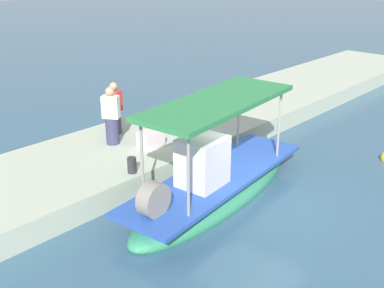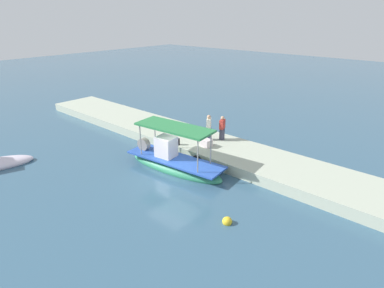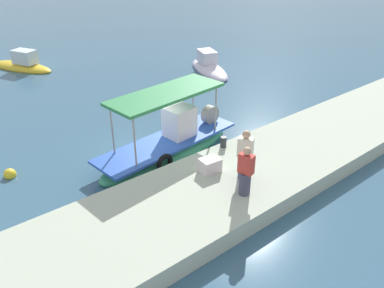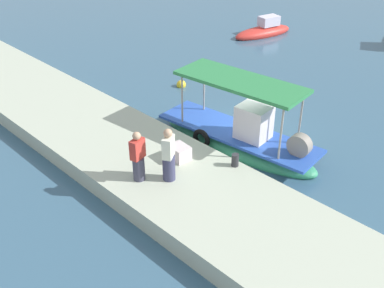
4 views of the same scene
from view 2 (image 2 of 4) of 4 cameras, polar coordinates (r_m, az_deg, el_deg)
name	(u,v)px [view 2 (image 2 of 4)]	position (r m, az deg, el deg)	size (l,w,h in m)	color
ground_plane	(175,176)	(18.30, -3.15, -5.83)	(120.00, 120.00, 0.00)	#385C75
dock_quay	(218,149)	(21.06, 4.77, -0.97)	(36.00, 4.00, 0.64)	#B3BCA5
main_fishing_boat	(174,161)	(19.03, -3.31, -3.15)	(6.64, 2.42, 3.04)	#369668
fisherman_near_bollard	(209,129)	(21.48, 3.01, 2.76)	(0.54, 0.57, 1.77)	#393A5A
fisherman_by_crate	(222,129)	(21.63, 5.44, 2.71)	(0.44, 0.52, 1.67)	#3F3F53
mooring_bollard	(178,142)	(20.84, -2.51, 0.41)	(0.24, 0.24, 0.43)	#2D2D33
cargo_crate	(206,143)	(20.57, 2.57, 0.20)	(0.68, 0.54, 0.49)	silver
marker_buoy	(227,221)	(14.58, 6.35, -13.68)	(0.45, 0.45, 0.45)	yellow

